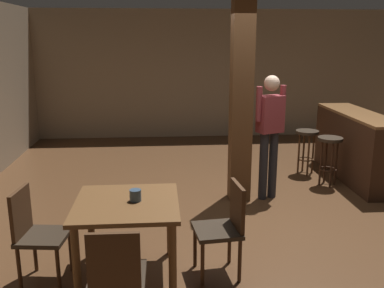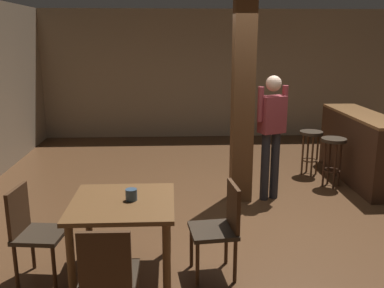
{
  "view_description": "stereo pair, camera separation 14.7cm",
  "coord_description": "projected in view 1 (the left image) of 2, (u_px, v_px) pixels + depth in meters",
  "views": [
    {
      "loc": [
        -1.28,
        -5.06,
        2.21
      ],
      "look_at": [
        -0.89,
        -0.05,
        0.95
      ],
      "focal_mm": 40.0,
      "sensor_mm": 36.0,
      "label": 1
    },
    {
      "loc": [
        -1.14,
        -5.07,
        2.21
      ],
      "look_at": [
        -0.89,
        -0.05,
        0.95
      ],
      "focal_mm": 40.0,
      "sensor_mm": 36.0,
      "label": 2
    }
  ],
  "objects": [
    {
      "name": "bar_stool_near",
      "position": [
        330.0,
        149.0,
        6.43
      ],
      "size": [
        0.37,
        0.37,
        0.75
      ],
      "color": "#2D2319",
      "rests_on": "ground_plane"
    },
    {
      "name": "bar_counter",
      "position": [
        351.0,
        146.0,
        6.75
      ],
      "size": [
        0.56,
        2.09,
        1.06
      ],
      "color": "brown",
      "rests_on": "ground_plane"
    },
    {
      "name": "ground_plane",
      "position": [
        260.0,
        213.0,
        5.53
      ],
      "size": [
        10.8,
        10.8,
        0.0
      ],
      "primitive_type": "plane",
      "color": "#4C301C"
    },
    {
      "name": "bar_stool_mid",
      "position": [
        307.0,
        141.0,
        7.0
      ],
      "size": [
        0.37,
        0.37,
        0.73
      ],
      "color": "#2D2319",
      "rests_on": "ground_plane"
    },
    {
      "name": "napkin_cup",
      "position": [
        135.0,
        195.0,
        3.91
      ],
      "size": [
        0.11,
        0.11,
        0.11
      ],
      "primitive_type": "cylinder",
      "color": "#33475B",
      "rests_on": "dining_table"
    },
    {
      "name": "dining_table",
      "position": [
        127.0,
        214.0,
        3.93
      ],
      "size": [
        0.95,
        0.95,
        0.75
      ],
      "color": "brown",
      "rests_on": "ground_plane"
    },
    {
      "name": "standing_person",
      "position": [
        270.0,
        128.0,
        5.81
      ],
      "size": [
        0.46,
        0.31,
        1.72
      ],
      "color": "maroon",
      "rests_on": "ground_plane"
    },
    {
      "name": "wall_back",
      "position": [
        216.0,
        74.0,
        9.54
      ],
      "size": [
        8.0,
        0.1,
        2.8
      ],
      "primitive_type": "cube",
      "color": "gray",
      "rests_on": "ground_plane"
    },
    {
      "name": "chair_east",
      "position": [
        225.0,
        224.0,
        4.0
      ],
      "size": [
        0.46,
        0.46,
        0.89
      ],
      "color": "#2D2319",
      "rests_on": "ground_plane"
    },
    {
      "name": "pillar",
      "position": [
        241.0,
        99.0,
        5.71
      ],
      "size": [
        0.28,
        0.28,
        2.8
      ],
      "primitive_type": "cube",
      "color": "brown",
      "rests_on": "ground_plane"
    },
    {
      "name": "chair_south",
      "position": [
        117.0,
        275.0,
        3.15
      ],
      "size": [
        0.43,
        0.43,
        0.89
      ],
      "color": "#2D2319",
      "rests_on": "ground_plane"
    },
    {
      "name": "chair_west",
      "position": [
        35.0,
        231.0,
        3.87
      ],
      "size": [
        0.47,
        0.47,
        0.89
      ],
      "color": "#2D2319",
      "rests_on": "ground_plane"
    }
  ]
}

